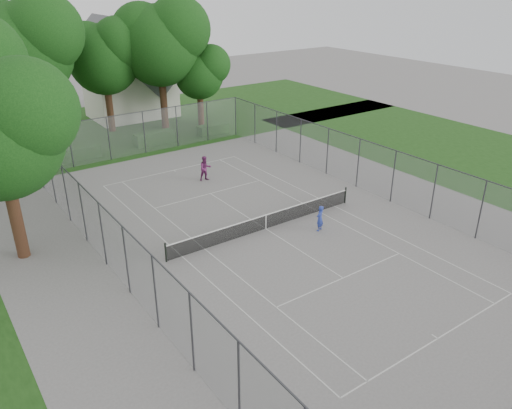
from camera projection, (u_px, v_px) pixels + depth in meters
ground at (266, 229)px, 29.17m from camera, size 120.00×120.00×0.00m
grass_far at (108, 128)px, 48.47m from camera, size 60.00×20.00×0.00m
grass_right at (483, 157)px, 40.70m from camera, size 16.00×40.00×0.00m
court_markings at (266, 229)px, 29.16m from camera, size 11.03×23.83×0.01m
tennis_net at (266, 221)px, 28.95m from camera, size 12.87×0.10×1.10m
perimeter_fence at (266, 201)px, 28.41m from camera, size 18.08×34.08×3.52m
tree_far_left at (24, 44)px, 38.96m from camera, size 8.77×8.00×12.60m
tree_far_midleft at (104, 54)px, 44.70m from camera, size 7.24×6.61×10.41m
tree_far_midright at (160, 39)px, 45.18m from camera, size 8.40×7.67×12.07m
tree_far_right at (200, 70)px, 47.38m from camera, size 5.39×4.92×7.74m
hedge_left at (76, 154)px, 40.09m from camera, size 3.77×1.13×0.94m
hedge_mid at (155, 138)px, 43.66m from camera, size 3.53×1.01×1.11m
hedge_right at (213, 129)px, 46.65m from camera, size 2.91×1.07×0.87m
house at (129, 77)px, 51.09m from camera, size 8.12×6.29×10.11m
girl_player at (320, 218)px, 28.70m from camera, size 0.66×0.55×1.55m
woman_player at (205, 168)px, 35.77m from camera, size 0.96×0.79×1.82m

